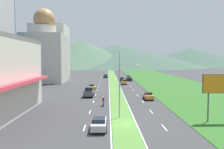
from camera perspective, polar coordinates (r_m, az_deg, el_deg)
name	(u,v)px	position (r m, az deg, el deg)	size (l,w,h in m)	color
ground_plane	(124,124)	(31.98, 2.87, -12.07)	(600.00, 600.00, 0.00)	#38383A
grass_median	(113,81)	(91.13, 0.33, -1.69)	(3.20, 240.00, 0.06)	#518438
grass_verge_right	(165,81)	(93.89, 13.01, -1.63)	(24.00, 240.00, 0.06)	#2D6023
lane_dash_left_2	(84,128)	(30.31, -6.81, -12.98)	(0.16, 2.80, 0.01)	silver
lane_dash_left_3	(90,112)	(39.06, -5.45, -9.14)	(0.16, 2.80, 0.01)	silver
lane_dash_left_4	(93,102)	(47.94, -4.60, -6.71)	(0.16, 2.80, 0.01)	silver
lane_dash_left_5	(96,95)	(56.89, -4.02, -5.05)	(0.16, 2.80, 0.01)	silver
lane_dash_left_6	(97,90)	(65.87, -3.61, -3.83)	(0.16, 2.80, 0.01)	silver
lane_dash_left_7	(99,86)	(74.88, -3.29, -2.91)	(0.16, 2.80, 0.01)	silver
lane_dash_left_8	(100,83)	(83.91, -3.04, -2.19)	(0.16, 2.80, 0.01)	silver
lane_dash_left_9	(101,81)	(92.95, -2.84, -1.60)	(0.16, 2.80, 0.01)	silver
lane_dash_left_10	(101,79)	(102.00, -2.68, -1.12)	(0.16, 2.80, 0.01)	silver
lane_dash_left_11	(102,77)	(111.05, -2.54, -0.72)	(0.16, 2.80, 0.01)	silver
lane_dash_left_12	(102,76)	(120.11, -2.42, -0.38)	(0.16, 2.80, 0.01)	silver
lane_dash_right_2	(164,128)	(31.00, 12.79, -12.66)	(0.16, 2.80, 0.01)	silver
lane_dash_right_3	(151,111)	(39.61, 9.62, -9.00)	(0.16, 2.80, 0.01)	silver
lane_dash_right_4	(143,102)	(48.39, 7.63, -6.64)	(0.16, 2.80, 0.01)	silver
lane_dash_right_5	(137,95)	(57.26, 6.26, -5.00)	(0.16, 2.80, 0.01)	silver
lane_dash_right_6	(133,90)	(66.20, 5.27, -3.80)	(0.16, 2.80, 0.01)	silver
lane_dash_right_7	(130,86)	(75.17, 4.51, -2.89)	(0.16, 2.80, 0.01)	silver
lane_dash_right_8	(128,83)	(84.17, 3.92, -2.17)	(0.16, 2.80, 0.01)	silver
lane_dash_right_9	(126,81)	(93.18, 3.44, -1.59)	(0.16, 2.80, 0.01)	silver
lane_dash_right_10	(124,79)	(102.21, 3.05, -1.11)	(0.16, 2.80, 0.01)	silver
lane_dash_right_11	(123,77)	(111.25, 2.72, -0.71)	(0.16, 2.80, 0.01)	silver
lane_dash_right_12	(122,76)	(120.29, 2.44, -0.37)	(0.16, 2.80, 0.01)	silver
edge_line_median_left	(109,81)	(91.11, -0.77, -1.71)	(0.16, 240.00, 0.01)	silver
edge_line_median_right	(118,81)	(91.19, 1.43, -1.70)	(0.16, 240.00, 0.01)	silver
domed_building	(45,53)	(91.21, -16.21, 5.09)	(15.15, 15.15, 27.64)	#B7B2A8
midrise_colored	(50,52)	(112.80, -15.03, 5.44)	(15.74, 15.74, 24.49)	beige
hill_far_left	(81,54)	(257.29, -7.69, 5.09)	(147.21, 147.21, 29.47)	#47664C
hill_far_center	(117,56)	(284.95, 1.26, 4.65)	(214.50, 214.50, 26.06)	#3D5647
hill_far_right	(191,57)	(329.84, 18.94, 4.15)	(169.87, 169.87, 23.93)	#3D5647
street_lamp_near	(122,86)	(34.08, 2.44, -2.86)	(2.90, 0.43, 8.22)	#99999E
street_lamp_mid	(118,70)	(57.34, 1.51, 1.14)	(3.27, 0.28, 10.66)	#99999E
billboard_roadside	(222,86)	(35.24, 25.56, -2.56)	(5.49, 0.28, 6.70)	#4C4C51
car_0	(128,77)	(101.53, 4.02, -0.69)	(2.03, 4.67, 1.64)	#B2B2B7
car_1	(148,96)	(51.02, 8.95, -5.21)	(1.92, 4.13, 1.56)	#C6842D
car_2	(106,76)	(109.53, -1.59, -0.38)	(2.04, 4.47, 1.50)	#0C5128
car_3	(92,87)	(67.17, -4.98, -3.03)	(1.92, 4.22, 1.53)	yellow
car_4	(129,79)	(93.98, 4.33, -1.09)	(2.02, 4.41, 1.45)	black
car_6	(99,123)	(29.28, -3.26, -11.98)	(1.96, 4.53, 1.51)	#B2B2B7
car_7	(124,82)	(80.60, 3.05, -1.86)	(1.86, 4.77, 1.59)	#C6842D
car_8	(122,79)	(92.68, 2.43, -1.15)	(1.90, 4.46, 1.49)	black
pickup_truck_0	(89,92)	(54.89, -5.73, -4.35)	(2.18, 5.40, 2.00)	#515459
motorcycle_rider	(103,102)	(43.52, -2.14, -6.79)	(0.36, 2.00, 1.80)	black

